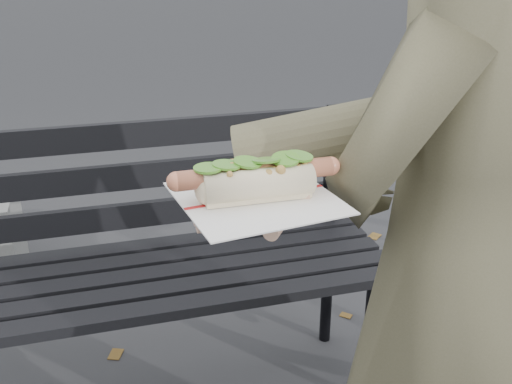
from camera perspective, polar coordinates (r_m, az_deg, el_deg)
The scene contains 3 objects.
park_bench at distance 1.80m, azimuth -12.30°, elevation -5.49°, with size 1.50×0.44×0.88m.
person at distance 1.11m, azimuth 17.87°, elevation -7.60°, with size 0.60×0.39×1.64m, color brown.
held_hotdog at distance 0.87m, azimuth 10.68°, elevation 5.01°, with size 0.62×0.32×0.20m.
Camera 1 is at (-0.09, -0.78, 1.36)m, focal length 42.00 mm.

